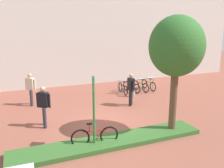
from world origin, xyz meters
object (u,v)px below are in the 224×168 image
parking_sign_post (94,102)px  person_suited_navy (131,87)px  tree_sidewalk (176,47)px  person_suited_dark (44,104)px  person_casual_tan (31,87)px  bollard_steel (133,89)px  bike_at_sign (95,136)px  bike_rack_cluster (136,86)px

parking_sign_post → person_suited_navy: 4.86m
tree_sidewalk → person_suited_dark: bearing=151.6°
parking_sign_post → person_casual_tan: (-1.62, 5.65, -0.65)m
tree_sidewalk → person_suited_dark: 5.70m
tree_sidewalk → person_suited_dark: size_ratio=2.61×
tree_sidewalk → parking_sign_post: size_ratio=1.79×
parking_sign_post → person_casual_tan: 5.91m
parking_sign_post → bollard_steel: (4.08, 5.01, -1.18)m
bike_at_sign → bollard_steel: size_ratio=1.86×
tree_sidewalk → bike_rack_cluster: tree_sidewalk is taller
tree_sidewalk → person_casual_tan: (-4.84, 5.61, -2.34)m
person_suited_navy → person_suited_dark: bearing=-166.4°
parking_sign_post → bike_at_sign: 1.29m
tree_sidewalk → bike_rack_cluster: size_ratio=1.69×
person_casual_tan → parking_sign_post: bearing=-74.0°
person_suited_dark → person_casual_tan: (-0.27, 3.14, 0.00)m
tree_sidewalk → bike_rack_cluster: bearing=75.2°
person_suited_navy → person_casual_tan: (-4.82, 2.05, 0.00)m
bike_at_sign → person_casual_tan: person_casual_tan is taller
parking_sign_post → person_casual_tan: parking_sign_post is taller
person_suited_navy → person_casual_tan: 5.24m
bike_at_sign → person_casual_tan: (-1.68, 5.55, 0.63)m
person_suited_navy → person_suited_dark: 4.68m
bike_at_sign → person_suited_dark: person_suited_dark is taller
person_suited_dark → person_casual_tan: same height
bike_rack_cluster → person_suited_dark: person_suited_dark is taller
tree_sidewalk → parking_sign_post: tree_sidewalk is taller
bike_at_sign → person_suited_dark: size_ratio=0.97×
parking_sign_post → person_suited_dark: 2.92m
tree_sidewalk → person_casual_tan: tree_sidewalk is taller
bike_rack_cluster → person_casual_tan: 6.46m
bike_rack_cluster → bollard_steel: bearing=-126.0°
bollard_steel → person_suited_dark: size_ratio=0.52×
parking_sign_post → bollard_steel: 6.57m
bike_at_sign → bollard_steel: bollard_steel is taller
tree_sidewalk → person_casual_tan: bearing=130.8°
tree_sidewalk → bike_at_sign: (-3.17, 0.07, -2.98)m
bollard_steel → parking_sign_post: bearing=-129.2°
parking_sign_post → person_suited_dark: (-1.35, 2.50, -0.65)m
bike_at_sign → tree_sidewalk: bearing=-1.2°
person_suited_dark → bike_at_sign: bearing=-59.7°
person_suited_dark → bollard_steel: bearing=24.8°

